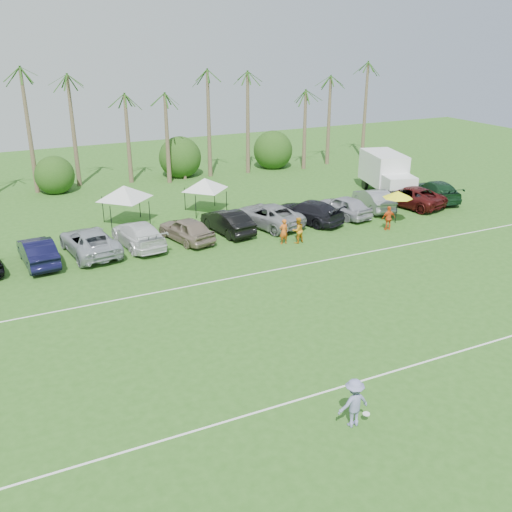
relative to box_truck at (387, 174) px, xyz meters
name	(u,v)px	position (x,y,z in m)	size (l,w,h in m)	color
ground	(365,417)	(-20.07, -24.92, -1.90)	(120.00, 120.00, 0.00)	#2D5E1C
field_lines	(269,324)	(-20.07, -16.92, -1.89)	(80.00, 12.10, 0.01)	white
palm_tree_3	(16,76)	(-28.07, 13.08, 8.17)	(2.40, 2.40, 11.90)	brown
palm_tree_4	(70,106)	(-24.07, 13.08, 5.58)	(2.40, 2.40, 8.90)	brown
palm_tree_5	(116,93)	(-20.07, 13.08, 6.46)	(2.40, 2.40, 9.90)	brown
palm_tree_6	(159,81)	(-16.07, 13.08, 7.32)	(2.40, 2.40, 10.90)	brown
palm_tree_7	(201,70)	(-12.07, 13.08, 8.17)	(2.40, 2.40, 11.90)	brown
palm_tree_8	(250,97)	(-7.07, 13.08, 5.58)	(2.40, 2.40, 8.90)	brown
palm_tree_9	(295,85)	(-2.07, 13.08, 6.46)	(2.40, 2.40, 9.90)	brown
palm_tree_10	(337,75)	(2.93, 13.08, 7.32)	(2.40, 2.40, 10.90)	brown
palm_tree_11	(369,65)	(6.93, 13.08, 8.17)	(2.40, 2.40, 11.90)	brown
bush_tree_1	(53,171)	(-26.07, 14.08, -0.10)	(4.00, 4.00, 4.00)	brown
bush_tree_2	(181,159)	(-14.07, 14.08, -0.10)	(4.00, 4.00, 4.00)	brown
bush_tree_3	(272,150)	(-4.07, 14.08, -0.10)	(4.00, 4.00, 4.00)	brown
sideline_player_a	(284,232)	(-14.01, -7.11, -1.02)	(0.64, 0.42, 1.75)	#DB5B18
sideline_player_b	(298,230)	(-13.05, -7.35, -1.00)	(0.88, 0.68, 1.80)	orange
sideline_player_c	(389,218)	(-5.81, -7.84, -1.01)	(1.04, 0.43, 1.78)	#E75419
box_truck	(387,174)	(0.00, 0.00, 0.00)	(4.21, 7.30, 3.55)	white
canopy_tent_left	(124,186)	(-22.61, 1.54, 1.10)	(4.32, 4.32, 3.50)	black
canopy_tent_right	(205,178)	(-16.15, 2.02, 0.85)	(3.97, 3.97, 3.21)	black
market_umbrella	(398,195)	(-4.28, -6.79, 0.31)	(2.21, 2.21, 2.46)	black
frisbee_player	(354,403)	(-20.79, -25.09, -0.94)	(1.26, 0.72, 1.92)	#7B7DAF
parked_car_1	(38,251)	(-29.39, -3.74, -1.07)	(1.76, 5.04, 1.66)	black
parked_car_2	(90,241)	(-26.17, -3.30, -1.07)	(2.76, 5.98, 1.66)	#A3A8B0
parked_car_3	(138,234)	(-22.96, -3.28, -1.07)	(2.33, 5.72, 1.66)	silver
parked_car_4	(186,229)	(-19.74, -3.71, -1.07)	(1.96, 4.87, 1.66)	gray
parked_car_5	(228,222)	(-16.53, -3.36, -1.07)	(1.76, 5.04, 1.66)	black
parked_car_6	(267,215)	(-13.31, -3.20, -1.07)	(2.76, 5.98, 1.66)	#95969A
parked_car_7	(308,211)	(-10.09, -3.71, -1.07)	(2.33, 5.72, 1.66)	black
parked_car_8	(344,206)	(-6.88, -3.73, -1.07)	(1.96, 4.87, 1.66)	#ADABB7
parked_car_9	(374,199)	(-3.66, -3.18, -1.07)	(1.76, 5.04, 1.66)	gray
parked_car_10	(409,196)	(-0.44, -3.64, -1.07)	(2.76, 5.98, 1.66)	#4B1110
parked_car_11	(436,190)	(2.77, -3.22, -1.07)	(2.33, 5.72, 1.66)	#14361C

